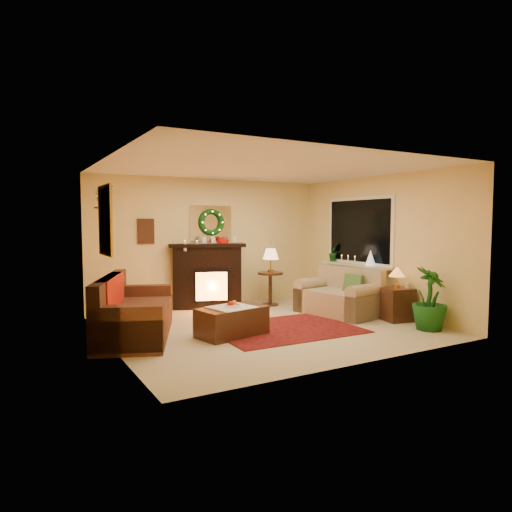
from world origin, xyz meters
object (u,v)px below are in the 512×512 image
sofa (136,309)px  loveseat (338,292)px  coffee_table (232,322)px  fireplace (207,281)px  end_table_square (397,305)px  side_table_round (270,290)px

sofa → loveseat: bearing=19.2°
sofa → coffee_table: bearing=-4.9°
loveseat → coffee_table: bearing=-179.7°
sofa → coffee_table: 1.45m
fireplace → sofa: bearing=-118.3°
end_table_square → sofa: bearing=165.5°
side_table_round → end_table_square: (1.17, -2.35, -0.05)m
side_table_round → end_table_square: 2.62m
sofa → side_table_round: 3.35m
sofa → fireplace: 2.48m
sofa → side_table_round: bearing=43.9°
loveseat → side_table_round: loveseat is taller
loveseat → end_table_square: 1.08m
fireplace → loveseat: (1.85, -1.84, -0.13)m
sofa → end_table_square: sofa is taller
sofa → loveseat: 3.72m
sofa → end_table_square: 4.42m
loveseat → end_table_square: bearing=-68.3°
loveseat → sofa: bearing=166.6°
end_table_square → coffee_table: size_ratio=0.55×
fireplace → loveseat: fireplace is taller
loveseat → fireplace: bearing=124.9°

